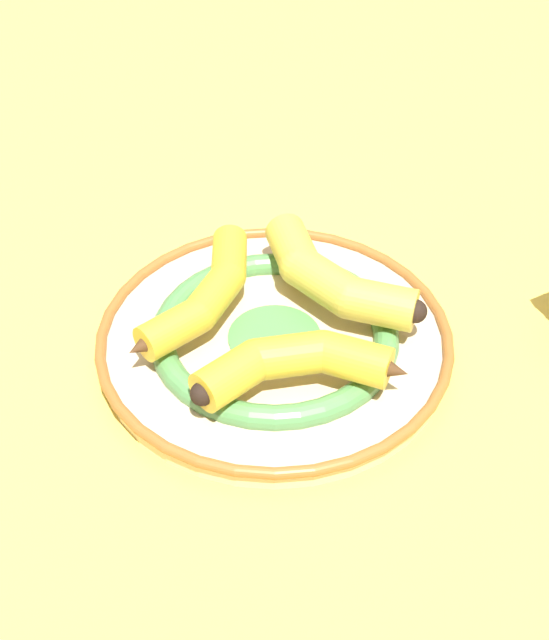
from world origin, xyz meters
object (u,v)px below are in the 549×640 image
at_px(decorative_bowl, 275,339).
at_px(banana_c, 296,363).
at_px(banana_a, 205,295).
at_px(banana_b, 328,276).

distance_m(decorative_bowl, banana_c, 0.07).
distance_m(banana_a, banana_b, 0.11).
xyz_separation_m(banana_b, banana_c, (0.03, -0.10, -0.00)).
xyz_separation_m(decorative_bowl, banana_a, (-0.06, -0.02, 0.03)).
bearing_deg(decorative_bowl, banana_a, -165.37).
height_order(banana_a, banana_c, banana_c).
relative_size(decorative_bowl, banana_b, 1.66).
bearing_deg(banana_a, decorative_bowl, -84.79).
relative_size(decorative_bowl, banana_c, 2.19).
xyz_separation_m(decorative_bowl, banana_c, (0.05, -0.04, 0.03)).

